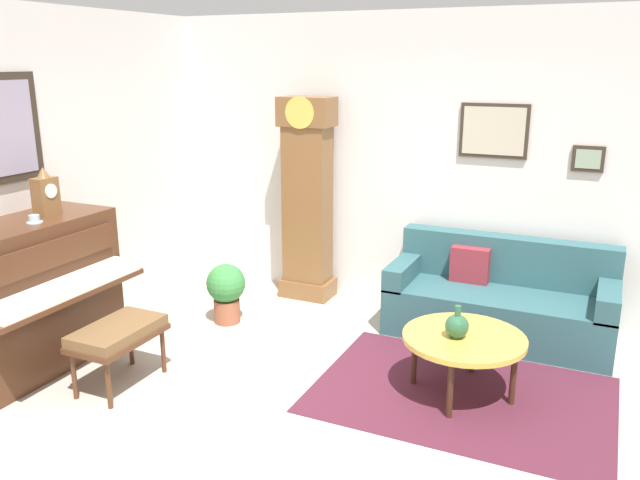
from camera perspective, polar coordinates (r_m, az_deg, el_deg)
name	(u,v)px	position (r m, az deg, el deg)	size (l,w,h in m)	color
ground_plane	(304,420)	(4.62, -1.45, -15.70)	(6.40, 6.00, 0.10)	#B2A899
wall_left	(9,184)	(5.68, -25.91, 4.53)	(0.13, 4.90, 2.80)	silver
wall_back	(414,163)	(6.26, 8.32, 6.76)	(5.30, 0.13, 2.80)	silver
area_rug	(461,394)	(4.93, 12.43, -13.23)	(2.10, 1.50, 0.01)	#4C1E2D
piano	(28,297)	(5.45, -24.47, -4.60)	(0.87, 1.44, 1.18)	#4C2B19
piano_bench	(118,335)	(5.00, -17.52, -8.03)	(0.42, 0.70, 0.48)	#4C2B19
grandfather_clock	(307,205)	(6.41, -1.13, 3.16)	(0.52, 0.34, 2.03)	brown
couch	(500,301)	(5.89, 15.66, -5.21)	(1.90, 0.80, 0.84)	#2D565B
coffee_table	(464,340)	(4.76, 12.67, -8.64)	(0.88, 0.88, 0.46)	gold
mantel_clock	(46,194)	(5.42, -23.19, 3.78)	(0.13, 0.18, 0.38)	brown
teacup	(34,220)	(5.24, -24.03, 1.66)	(0.12, 0.12, 0.06)	#ADC6D6
green_jug	(457,326)	(4.67, 12.06, -7.48)	(0.17, 0.17, 0.24)	#234C33
potted_plant	(226,289)	(5.99, -8.34, -4.34)	(0.36, 0.36, 0.56)	#935138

